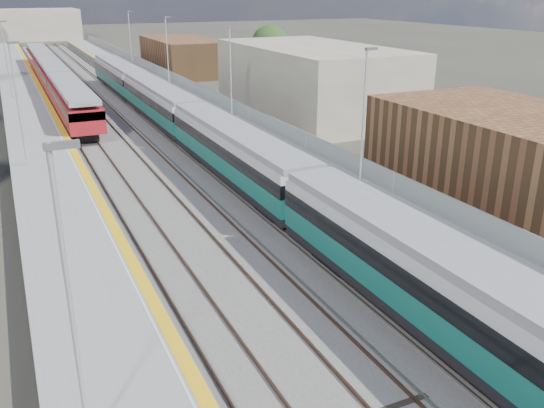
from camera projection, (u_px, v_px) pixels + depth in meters
ground at (136, 118)px, 53.97m from camera, size 320.00×320.00×0.00m
ballast_bed at (107, 115)px, 55.20m from camera, size 10.50×155.00×0.06m
tracks at (110, 110)px, 56.84m from camera, size 8.96×160.00×0.17m
platform_right at (182, 103)px, 57.98m from camera, size 4.70×155.00×8.52m
platform_left at (30, 116)px, 52.35m from camera, size 4.30×155.00×8.52m
green_train at (192, 122)px, 42.79m from camera, size 2.65×73.89×2.92m
red_train at (53, 75)px, 66.27m from camera, size 2.70×54.88×3.41m
tree_d at (270, 45)px, 75.87m from camera, size 5.17×5.17×7.01m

